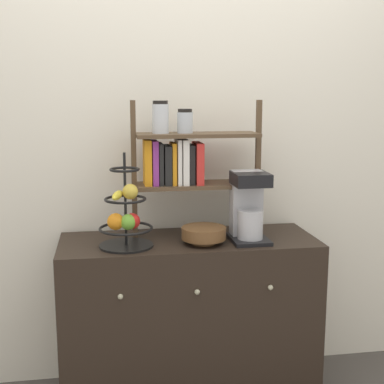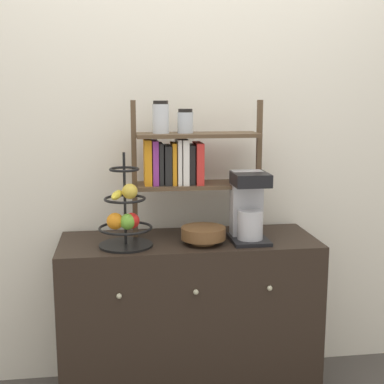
# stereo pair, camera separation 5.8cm
# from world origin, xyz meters

# --- Properties ---
(wall_back) EXTENTS (7.00, 0.05, 2.60)m
(wall_back) POSITION_xyz_m (0.00, 0.50, 1.30)
(wall_back) COLOR silver
(wall_back) RESTS_ON ground_plane
(sideboard) EXTENTS (1.22, 0.48, 0.80)m
(sideboard) POSITION_xyz_m (0.00, 0.23, 0.40)
(sideboard) COLOR black
(sideboard) RESTS_ON ground_plane
(coffee_maker) EXTENTS (0.17, 0.22, 0.33)m
(coffee_maker) POSITION_xyz_m (0.28, 0.18, 0.96)
(coffee_maker) COLOR black
(coffee_maker) RESTS_ON sideboard
(fruit_stand) EXTENTS (0.25, 0.25, 0.43)m
(fruit_stand) POSITION_xyz_m (-0.30, 0.15, 0.94)
(fruit_stand) COLOR black
(fruit_stand) RESTS_ON sideboard
(wooden_bowl) EXTENTS (0.21, 0.21, 0.08)m
(wooden_bowl) POSITION_xyz_m (0.06, 0.15, 0.85)
(wooden_bowl) COLOR brown
(wooden_bowl) RESTS_ON sideboard
(shelf_hutch) EXTENTS (0.63, 0.20, 0.66)m
(shelf_hutch) POSITION_xyz_m (-0.02, 0.31, 1.18)
(shelf_hutch) COLOR brown
(shelf_hutch) RESTS_ON sideboard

